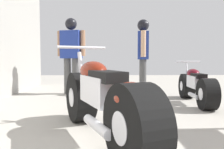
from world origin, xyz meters
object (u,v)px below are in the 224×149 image
motorcycle_black_naked (196,86)px  mechanic_with_helmet (143,50)px  mechanic_in_blue (71,49)px  motorcycle_maroon_cruiser (101,100)px

motorcycle_black_naked → mechanic_with_helmet: 1.60m
mechanic_in_blue → mechanic_with_helmet: 1.72m
motorcycle_maroon_cruiser → mechanic_with_helmet: size_ratio=1.17×
motorcycle_maroon_cruiser → motorcycle_black_naked: 2.59m
mechanic_with_helmet → motorcycle_maroon_cruiser: bearing=-106.2°
mechanic_in_blue → mechanic_with_helmet: mechanic_in_blue is taller
mechanic_in_blue → motorcycle_black_naked: bearing=-26.7°
mechanic_in_blue → mechanic_with_helmet: size_ratio=1.03×
motorcycle_maroon_cruiser → mechanic_with_helmet: 3.27m
motorcycle_black_naked → mechanic_in_blue: (-2.55, 1.29, 0.77)m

